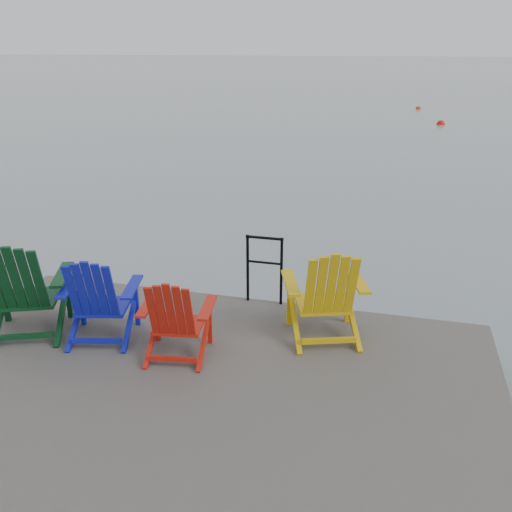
% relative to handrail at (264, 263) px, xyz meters
% --- Properties ---
extents(ground, '(400.00, 400.00, 0.00)m').
position_rel_handrail_xyz_m(ground, '(-0.25, -2.45, -1.04)').
color(ground, slate).
rests_on(ground, ground).
extents(dock, '(6.00, 5.00, 1.40)m').
position_rel_handrail_xyz_m(dock, '(-0.25, -2.45, -0.69)').
color(dock, '#2F2C2A').
rests_on(dock, ground).
extents(handrail, '(0.48, 0.04, 0.90)m').
position_rel_handrail_xyz_m(handrail, '(0.00, 0.00, 0.00)').
color(handrail, black).
rests_on(handrail, dock).
extents(chair_green, '(1.13, 1.08, 1.17)m').
position_rel_handrail_xyz_m(chair_green, '(-2.39, -1.49, 0.05)').
color(chair_green, black).
rests_on(chair_green, dock).
extents(chair_blue, '(0.95, 0.90, 1.04)m').
position_rel_handrail_xyz_m(chair_blue, '(-1.55, -1.38, -0.02)').
color(chair_blue, '#0F16A0').
rests_on(chair_blue, dock).
extents(chair_red, '(0.83, 0.78, 0.95)m').
position_rel_handrail_xyz_m(chair_red, '(-0.58, -1.51, -0.06)').
color(chair_red, '#AF180C').
rests_on(chair_red, dock).
extents(chair_yellow, '(1.07, 1.02, 1.12)m').
position_rel_handrail_xyz_m(chair_yellow, '(0.88, -0.73, 0.02)').
color(chair_yellow, '#C59B0A').
rests_on(chair_yellow, dock).
extents(buoy_b, '(0.40, 0.40, 0.40)m').
position_rel_handrail_xyz_m(buoy_b, '(3.43, 22.16, -1.04)').
color(buoy_b, '#BE0F0B').
rests_on(buoy_b, ground).
extents(buoy_d, '(0.33, 0.33, 0.33)m').
position_rel_handrail_xyz_m(buoy_d, '(2.49, 29.01, -1.04)').
color(buoy_d, red).
rests_on(buoy_d, ground).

